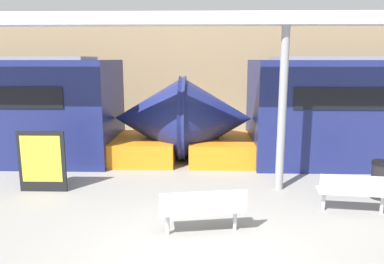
% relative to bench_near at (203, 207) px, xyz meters
% --- Properties ---
extents(ground_plane, '(60.00, 60.00, 0.00)m').
position_rel_bench_near_xyz_m(ground_plane, '(-0.02, -0.72, -0.52)').
color(ground_plane, gray).
extents(station_wall, '(56.00, 0.20, 5.00)m').
position_rel_bench_near_xyz_m(station_wall, '(-0.02, 9.49, 1.98)').
color(station_wall, '#9E8460').
rests_on(station_wall, ground_plane).
extents(bench_near, '(1.61, 0.69, 0.85)m').
position_rel_bench_near_xyz_m(bench_near, '(0.00, 0.00, 0.00)').
color(bench_near, silver).
rests_on(bench_near, ground_plane).
extents(bench_far, '(1.48, 0.61, 0.85)m').
position_rel_bench_near_xyz_m(bench_far, '(3.10, 1.01, -0.00)').
color(bench_far, silver).
rests_on(bench_far, ground_plane).
extents(trash_bin, '(0.48, 0.48, 0.86)m').
position_rel_bench_near_xyz_m(trash_bin, '(4.07, 1.93, -0.08)').
color(trash_bin, black).
rests_on(trash_bin, ground_plane).
extents(poster_board, '(1.13, 0.07, 1.47)m').
position_rel_bench_near_xyz_m(poster_board, '(-3.82, 2.14, 0.23)').
color(poster_board, black).
rests_on(poster_board, ground_plane).
extents(support_column_near, '(0.20, 0.20, 3.88)m').
position_rel_bench_near_xyz_m(support_column_near, '(1.87, 2.48, 1.42)').
color(support_column_near, gray).
rests_on(support_column_near, ground_plane).
extents(canopy_beam, '(28.00, 0.60, 0.28)m').
position_rel_bench_near_xyz_m(canopy_beam, '(1.87, 2.48, 3.51)').
color(canopy_beam, silver).
rests_on(canopy_beam, support_column_near).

